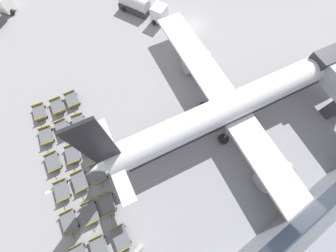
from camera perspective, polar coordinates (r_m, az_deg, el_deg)
ground_plane at (r=40.22m, az=7.10°, el=25.98°), size 500.00×500.00×0.00m
airplane at (r=27.48m, az=18.69°, el=5.72°), size 36.45×39.32×13.84m
fuel_tanker_primary at (r=41.81m, az=-7.67°, el=29.95°), size 9.14×6.00×2.90m
baggage_dolly_row_near_col_a at (r=33.97m, az=-32.03°, el=3.18°), size 3.30×2.03×0.92m
baggage_dolly_row_near_col_b at (r=31.89m, az=-30.69°, el=-2.41°), size 3.30×2.07×0.92m
baggage_dolly_row_near_col_c at (r=30.20m, az=-29.27°, el=-8.76°), size 3.28×1.91×0.92m
baggage_dolly_row_near_col_d at (r=28.87m, az=-27.34°, el=-15.63°), size 3.30×2.00×0.92m
baggage_dolly_row_near_col_e at (r=28.14m, az=-25.68°, el=-22.83°), size 3.28×1.93×0.92m
baggage_dolly_row_mid_a_col_a at (r=33.20m, az=-28.29°, el=4.80°), size 3.28×1.93×0.92m
baggage_dolly_row_mid_a_col_b at (r=31.27m, az=-27.18°, el=-0.67°), size 3.27×1.88×0.92m
baggage_dolly_row_mid_a_col_c at (r=29.38m, az=-24.94°, el=-7.12°), size 3.31×2.09×0.92m
baggage_dolly_row_mid_a_col_d at (r=28.17m, az=-23.27°, el=-13.89°), size 3.28×1.93×0.92m
baggage_dolly_row_mid_a_col_e at (r=27.31m, az=-20.72°, el=-21.42°), size 3.29×1.95×0.92m
baggage_dolly_row_mid_a_col_f at (r=27.10m, az=-18.58°, el=-29.53°), size 3.30×2.01×0.92m
baggage_dolly_row_mid_b_col_a at (r=32.84m, az=-25.05°, el=6.59°), size 3.27×1.90×0.92m
baggage_dolly_row_mid_b_col_b at (r=30.68m, az=-23.43°, el=0.80°), size 3.30×2.03×0.92m
baggage_dolly_row_mid_b_col_c at (r=28.91m, az=-21.12°, el=-5.23°), size 3.31×2.08×0.92m
baggage_dolly_row_mid_b_col_d at (r=27.56m, az=-18.71°, el=-12.22°), size 3.29×1.96×0.92m
baggage_dolly_row_mid_b_col_e at (r=26.76m, az=-16.42°, el=-19.97°), size 3.31×2.08×0.92m
baggage_dolly_row_mid_b_col_f at (r=26.44m, az=-12.93°, el=-27.94°), size 3.28×1.92×0.92m
stand_guidance_stripe at (r=28.02m, az=1.28°, el=-2.37°), size 5.30×34.44×0.01m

